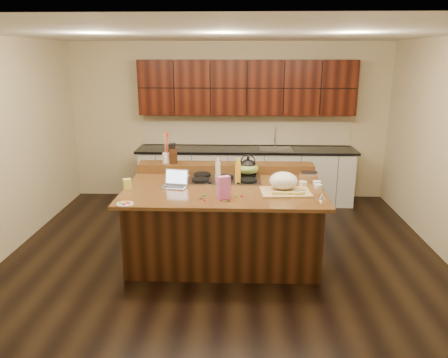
{
  "coord_description": "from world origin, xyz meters",
  "views": [
    {
      "loc": [
        0.19,
        -5.11,
        2.46
      ],
      "look_at": [
        0.0,
        0.05,
        1.0
      ],
      "focal_mm": 35.0,
      "sensor_mm": 36.0,
      "label": 1
    }
  ],
  "objects": [
    {
      "name": "kettle",
      "position": [
        0.3,
        0.43,
        1.06
      ],
      "size": [
        0.25,
        0.25,
        0.2
      ],
      "primitive_type": "ellipsoid",
      "rotation": [
        0.0,
        0.0,
        0.15
      ],
      "color": "black",
      "rests_on": "cooktop"
    },
    {
      "name": "gumdrop_4",
      "position": [
        0.08,
        -0.57,
        0.93
      ],
      "size": [
        0.02,
        0.02,
        0.02
      ],
      "primitive_type": "ellipsoid",
      "color": "red",
      "rests_on": "island"
    },
    {
      "name": "candy_plate",
      "position": [
        -1.04,
        -0.71,
        0.93
      ],
      "size": [
        0.19,
        0.19,
        0.01
      ],
      "primitive_type": "cylinder",
      "rotation": [
        0.0,
        0.0,
        -0.03
      ],
      "color": "white",
      "rests_on": "island"
    },
    {
      "name": "gumdrop_10",
      "position": [
        -0.19,
        -0.58,
        0.93
      ],
      "size": [
        0.02,
        0.02,
        0.02
      ],
      "primitive_type": "ellipsoid",
      "color": "red",
      "rests_on": "island"
    },
    {
      "name": "gumdrop_9",
      "position": [
        0.06,
        -0.58,
        0.93
      ],
      "size": [
        0.02,
        0.02,
        0.02
      ],
      "primitive_type": "ellipsoid",
      "color": "#198C26",
      "rests_on": "island"
    },
    {
      "name": "utensil_crock",
      "position": [
        -0.81,
        0.7,
        1.11
      ],
      "size": [
        0.14,
        0.14,
        0.14
      ],
      "primitive_type": "cylinder",
      "rotation": [
        0.0,
        0.0,
        -0.23
      ],
      "color": "white",
      "rests_on": "back_ledge"
    },
    {
      "name": "back_ledge",
      "position": [
        0.0,
        0.7,
        0.98
      ],
      "size": [
        2.4,
        0.3,
        0.12
      ],
      "primitive_type": "cube",
      "color": "black",
      "rests_on": "island"
    },
    {
      "name": "room",
      "position": [
        0.0,
        0.0,
        1.35
      ],
      "size": [
        5.52,
        5.02,
        2.72
      ],
      "color": "black",
      "rests_on": "ground"
    },
    {
      "name": "package_box",
      "position": [
        -1.15,
        -0.15,
        0.98
      ],
      "size": [
        0.11,
        0.09,
        0.13
      ],
      "primitive_type": "cube",
      "rotation": [
        0.0,
        0.0,
        0.41
      ],
      "color": "#E7DF51",
      "rests_on": "island"
    },
    {
      "name": "gumdrop_0",
      "position": [
        -0.01,
        -0.56,
        0.93
      ],
      "size": [
        0.02,
        0.02,
        0.02
      ],
      "primitive_type": "ellipsoid",
      "color": "red",
      "rests_on": "island"
    },
    {
      "name": "kitchen_timer",
      "position": [
        1.11,
        -0.44,
        0.96
      ],
      "size": [
        0.1,
        0.1,
        0.07
      ],
      "primitive_type": "cone",
      "rotation": [
        0.0,
        0.0,
        0.36
      ],
      "color": "silver",
      "rests_on": "island"
    },
    {
      "name": "ramekin_a",
      "position": [
        1.15,
        0.12,
        0.94
      ],
      "size": [
        0.12,
        0.12,
        0.04
      ],
      "primitive_type": "cylinder",
      "rotation": [
        0.0,
        0.0,
        0.23
      ],
      "color": "white",
      "rests_on": "island"
    },
    {
      "name": "knife_block",
      "position": [
        -0.72,
        0.7,
        1.14
      ],
      "size": [
        0.14,
        0.19,
        0.21
      ],
      "primitive_type": "cube",
      "rotation": [
        0.0,
        0.0,
        0.2
      ],
      "color": "black",
      "rests_on": "back_ledge"
    },
    {
      "name": "pink_bag",
      "position": [
        0.02,
        -0.47,
        1.05
      ],
      "size": [
        0.16,
        0.13,
        0.26
      ],
      "primitive_type": "cube",
      "rotation": [
        0.0,
        0.0,
        0.45
      ],
      "color": "#D263AD",
      "rests_on": "island"
    },
    {
      "name": "gumdrop_11",
      "position": [
        -0.24,
        -0.51,
        0.93
      ],
      "size": [
        0.02,
        0.02,
        0.02
      ],
      "primitive_type": "ellipsoid",
      "color": "#198C26",
      "rests_on": "island"
    },
    {
      "name": "cooktop",
      "position": [
        0.0,
        0.3,
        0.94
      ],
      "size": [
        0.92,
        0.52,
        0.05
      ],
      "color": "gray",
      "rests_on": "island"
    },
    {
      "name": "gumdrop_8",
      "position": [
        0.06,
        -0.55,
        0.93
      ],
      "size": [
        0.02,
        0.02,
        0.02
      ],
      "primitive_type": "ellipsoid",
      "color": "red",
      "rests_on": "island"
    },
    {
      "name": "gumdrop_2",
      "position": [
        0.22,
        -0.41,
        0.93
      ],
      "size": [
        0.02,
        0.02,
        0.02
      ],
      "primitive_type": "ellipsoid",
      "color": "red",
      "rests_on": "island"
    },
    {
      "name": "laptop",
      "position": [
        -0.59,
        -0.03,
        0.97
      ],
      "size": [
        0.33,
        0.28,
        0.2
      ],
      "rotation": [
        0.0,
        0.0,
        -0.17
      ],
      "color": "#B7B7BC",
      "rests_on": "island"
    },
    {
      "name": "ramekin_c",
      "position": [
        1.14,
        -0.03,
        0.94
      ],
      "size": [
        0.11,
        0.11,
        0.04
      ],
      "primitive_type": "cylinder",
      "rotation": [
        0.0,
        0.0,
        0.11
      ],
      "color": "white",
      "rests_on": "island"
    },
    {
      "name": "gumdrop_7",
      "position": [
        -0.2,
        -0.4,
        0.93
      ],
      "size": [
        0.02,
        0.02,
        0.02
      ],
      "primitive_type": "ellipsoid",
      "color": "#198C26",
      "rests_on": "island"
    },
    {
      "name": "wooden_tray",
      "position": [
        0.71,
        -0.19,
        1.02
      ],
      "size": [
        0.59,
        0.47,
        0.23
      ],
      "rotation": [
        0.0,
        0.0,
        0.07
      ],
      "color": "tan",
      "rests_on": "island"
    },
    {
      "name": "gumdrop_6",
      "position": [
        -0.22,
        -0.5,
        0.93
      ],
      "size": [
        0.02,
        0.02,
        0.02
      ],
      "primitive_type": "ellipsoid",
      "color": "red",
      "rests_on": "island"
    },
    {
      "name": "island",
      "position": [
        0.0,
        0.0,
        0.46
      ],
      "size": [
        2.4,
        1.6,
        0.92
      ],
      "color": "black",
      "rests_on": "ground"
    },
    {
      "name": "green_bowl",
      "position": [
        0.3,
        0.43,
        1.04
      ],
      "size": [
        0.3,
        0.3,
        0.15
      ],
      "primitive_type": "ellipsoid",
      "rotation": [
        0.0,
        0.0,
        0.11
      ],
      "color": "olive",
      "rests_on": "cooktop"
    },
    {
      "name": "vinegar_bottle",
      "position": [
        -0.08,
        0.22,
        1.04
      ],
      "size": [
        0.07,
        0.07,
        0.25
      ],
      "primitive_type": "cylinder",
      "rotation": [
        0.0,
        0.0,
        -0.08
      ],
      "color": "silver",
      "rests_on": "island"
    },
    {
      "name": "gumdrop_1",
      "position": [
        0.15,
        -0.41,
        0.93
      ],
      "size": [
        0.02,
        0.02,
        0.02
      ],
      "primitive_type": "ellipsoid",
      "color": "#198C26",
      "rests_on": "island"
    },
    {
      "name": "ramekin_b",
      "position": [
        0.97,
        0.1,
        0.94
      ],
      "size": [
        0.1,
        0.1,
        0.04
      ],
      "primitive_type": "cylinder",
      "rotation": [
        0.0,
        0.0,
        -0.02
      ],
      "color": "white",
      "rests_on": "island"
    },
    {
      "name": "back_counter",
      "position": [
        0.3,
        2.23,
        0.98
      ],
      "size": [
        3.7,
        0.66,
        2.4
      ],
      "color": "silver",
      "rests_on": "ground"
    },
    {
      "name": "gumdrop_5",
      "position": [
        0.03,
        -0.45,
        0.93
      ],
      "size": [
        0.02,
        0.02,
        0.02
      ],
      "primitive_type": "ellipsoid",
      "color": "#198C26",
      "rests_on": "island"
    },
    {
      "name": "strainer_bowl",
      "position": [
        1.08,
        0.3,
        0.97
      ],
      "size": [
        0.25,
        0.25,
        0.09
      ],
      "primitive_type": "cylinder",
      "rotation": [
        0.0,
        0.0,
        -0.05
      ],
      "color": "#996B3F",
      "rests_on": "island"
    },
    {
      "name": "gumdrop_3",
      "position": [
        -0.22,
        -0.39,
        0.93
      ],
      "size": [
        0.02,
        0.02,
        0.02
      ],
      "primitive_type": "ellipsoid",
      "color": "#198C26",
      "rests_on": "island"
    },
    {
      "name": "oil_bottle",
      "position": [
        0.17,
        0.13,
        1.06
      ],
      "size": [
        0.08,
        0.08,
        0.27
      ],
      "primitive_type": "cylinder",
      "rotation": [
        0.0,
        0.0,
        -0.18
      ],
      "color": "yellow",
      "rests_on": "island"
    }
  ]
}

